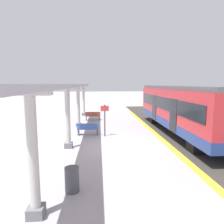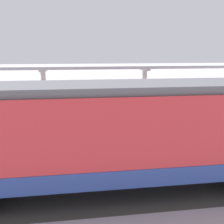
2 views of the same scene
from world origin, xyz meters
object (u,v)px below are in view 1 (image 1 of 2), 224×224
object	(u,v)px
canopy_pillar_second	(78,106)
canopy_pillar_fourth	(33,155)
canopy_pillar_nearest	(84,100)
platform_info_sign	(105,117)
train_near_carriage	(180,109)
bench_near_end	(93,116)
trash_bin	(72,179)
bench_mid_platform	(88,129)
canopy_pillar_third	(68,118)

from	to	relation	value
canopy_pillar_second	canopy_pillar_fourth	bearing A→B (deg)	90.00
canopy_pillar_nearest	platform_info_sign	distance (m)	9.70
train_near_carriage	platform_info_sign	size ratio (longest dim) A/B	5.87
canopy_pillar_fourth	bench_near_end	size ratio (longest dim) A/B	2.27
canopy_pillar_nearest	canopy_pillar_second	xyz separation A→B (m)	(0.00, 6.09, 0.00)
bench_near_end	trash_bin	bearing A→B (deg)	88.66
trash_bin	bench_mid_platform	bearing A→B (deg)	-90.96
bench_near_end	train_near_carriage	bearing A→B (deg)	138.05
canopy_pillar_third	bench_mid_platform	bearing A→B (deg)	-108.41
train_near_carriage	canopy_pillar_second	distance (m)	8.15
trash_bin	platform_info_sign	xyz separation A→B (m)	(-1.32, -7.20, 0.90)
canopy_pillar_second	platform_info_sign	size ratio (longest dim) A/B	1.56
bench_near_end	platform_info_sign	world-z (taller)	platform_info_sign
canopy_pillar_third	trash_bin	bearing A→B (deg)	99.74
canopy_pillar_second	platform_info_sign	world-z (taller)	canopy_pillar_second
bench_near_end	platform_info_sign	size ratio (longest dim) A/B	0.69
canopy_pillar_second	canopy_pillar_third	xyz separation A→B (m)	(0.00, 5.82, 0.00)
canopy_pillar_fourth	trash_bin	bearing A→B (deg)	-123.13
trash_bin	platform_info_sign	bearing A→B (deg)	-100.36
canopy_pillar_second	platform_info_sign	bearing A→B (deg)	122.34
bench_near_end	canopy_pillar_third	bearing A→B (deg)	82.65
canopy_pillar_nearest	trash_bin	xyz separation A→B (m)	(-0.82, 16.66, -1.32)
canopy_pillar_third	train_near_carriage	bearing A→B (deg)	-158.84
canopy_pillar_fourth	canopy_pillar_second	bearing A→B (deg)	-90.00
canopy_pillar_nearest	canopy_pillar_fourth	size ratio (longest dim) A/B	1.00
canopy_pillar_nearest	platform_info_sign	world-z (taller)	canopy_pillar_nearest
canopy_pillar_second	trash_bin	distance (m)	10.68
canopy_pillar_fourth	trash_bin	world-z (taller)	canopy_pillar_fourth
train_near_carriage	bench_mid_platform	bearing A→B (deg)	0.99
canopy_pillar_third	bench_near_end	world-z (taller)	canopy_pillar_third
platform_info_sign	train_near_carriage	bearing A→B (deg)	-174.74
trash_bin	canopy_pillar_second	bearing A→B (deg)	-85.58
bench_mid_platform	platform_info_sign	xyz separation A→B (m)	(-1.19, 0.39, 0.89)
bench_mid_platform	trash_bin	size ratio (longest dim) A/B	1.77
canopy_pillar_nearest	canopy_pillar_third	size ratio (longest dim) A/B	1.00
canopy_pillar_second	bench_near_end	world-z (taller)	canopy_pillar_second
canopy_pillar_fourth	trash_bin	xyz separation A→B (m)	(-0.82, -1.25, -1.32)
bench_mid_platform	platform_info_sign	size ratio (longest dim) A/B	0.69
canopy_pillar_nearest	canopy_pillar_second	bearing A→B (deg)	90.00
trash_bin	train_near_carriage	bearing A→B (deg)	-131.47
canopy_pillar_second	train_near_carriage	bearing A→B (deg)	159.42
train_near_carriage	canopy_pillar_second	bearing A→B (deg)	-20.58
canopy_pillar_nearest	platform_info_sign	xyz separation A→B (m)	(-2.13, 9.46, -0.42)
canopy_pillar_fourth	bench_mid_platform	distance (m)	8.99
canopy_pillar_second	canopy_pillar_third	bearing A→B (deg)	90.00
bench_mid_platform	trash_bin	xyz separation A→B (m)	(0.13, 7.59, -0.02)
train_near_carriage	canopy_pillar_fourth	xyz separation A→B (m)	(7.63, 8.96, -0.08)
train_near_carriage	canopy_pillar_fourth	distance (m)	11.77
canopy_pillar_third	bench_near_end	size ratio (longest dim) A/B	2.27
bench_mid_platform	canopy_pillar_second	bearing A→B (deg)	-72.42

